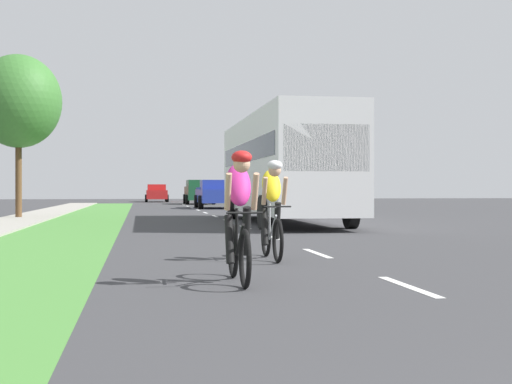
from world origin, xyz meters
The scene contains 10 objects.
ground_plane centered at (0.00, 20.00, 0.00)m, with size 120.00×120.00×0.00m, color #38383A.
grass_verge centered at (-4.95, 20.00, 0.00)m, with size 2.70×70.00×0.01m, color #478438.
lane_markings_center centered at (0.00, 24.00, 0.00)m, with size 0.12×53.49×0.01m.
cyclist_lead centered at (-1.89, 7.39, 0.81)m, with size 0.42×1.72×1.58m.
cyclist_trailing centered at (-0.98, 10.10, 0.81)m, with size 0.42×1.72×1.58m.
bus_white centered at (1.62, 22.27, 1.98)m, with size 2.78×11.60×3.48m.
pickup_blue centered at (1.30, 40.29, 0.83)m, with size 2.22×5.10×1.64m.
suv_dark_green centered at (1.28, 51.97, 0.95)m, with size 2.15×4.70×1.79m.
sedan_red centered at (-1.63, 61.51, 0.77)m, with size 1.98×4.30×1.52m.
street_tree_near centered at (-7.65, 27.32, 4.47)m, with size 3.25×3.25×6.27m.
Camera 1 is at (-3.07, -1.08, 1.13)m, focal length 50.12 mm.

